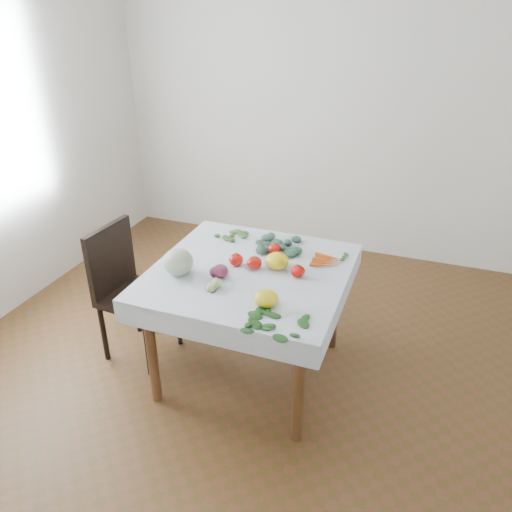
{
  "coord_description": "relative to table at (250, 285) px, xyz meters",
  "views": [
    {
      "loc": [
        0.92,
        -2.38,
        2.18
      ],
      "look_at": [
        0.02,
        0.06,
        0.82
      ],
      "focal_mm": 35.0,
      "sensor_mm": 36.0,
      "label": 1
    }
  ],
  "objects": [
    {
      "name": "ground",
      "position": [
        0.0,
        0.0,
        -0.65
      ],
      "size": [
        4.0,
        4.0,
        0.0
      ],
      "primitive_type": "plane",
      "color": "brown"
    },
    {
      "name": "back_wall",
      "position": [
        0.0,
        2.0,
        0.7
      ],
      "size": [
        4.0,
        0.04,
        2.7
      ],
      "primitive_type": "cube",
      "color": "silver",
      "rests_on": "ground"
    },
    {
      "name": "table",
      "position": [
        0.0,
        0.0,
        0.0
      ],
      "size": [
        1.0,
        1.0,
        0.75
      ],
      "color": "brown",
      "rests_on": "ground"
    },
    {
      "name": "tablecloth",
      "position": [
        0.0,
        0.0,
        0.1
      ],
      "size": [
        1.12,
        1.12,
        0.01
      ],
      "primitive_type": "cube",
      "color": "white",
      "rests_on": "table"
    },
    {
      "name": "chair",
      "position": [
        -0.84,
        -0.06,
        -0.13
      ],
      "size": [
        0.44,
        0.44,
        0.91
      ],
      "color": "black",
      "rests_on": "ground"
    },
    {
      "name": "cabbage",
      "position": [
        -0.37,
        -0.19,
        0.18
      ],
      "size": [
        0.22,
        0.22,
        0.16
      ],
      "primitive_type": "ellipsoid",
      "rotation": [
        0.0,
        0.0,
        0.32
      ],
      "color": "#B7C9A8",
      "rests_on": "tablecloth"
    },
    {
      "name": "tomato_a",
      "position": [
        -0.1,
        0.02,
        0.14
      ],
      "size": [
        0.09,
        0.09,
        0.07
      ],
      "primitive_type": "ellipsoid",
      "rotation": [
        0.0,
        0.0,
        -0.02
      ],
      "color": "red",
      "rests_on": "tablecloth"
    },
    {
      "name": "tomato_b",
      "position": [
        0.07,
        0.25,
        0.14
      ],
      "size": [
        0.1,
        0.1,
        0.07
      ],
      "primitive_type": "ellipsoid",
      "rotation": [
        0.0,
        0.0,
        0.36
      ],
      "color": "red",
      "rests_on": "tablecloth"
    },
    {
      "name": "tomato_c",
      "position": [
        0.02,
        0.02,
        0.14
      ],
      "size": [
        0.09,
        0.09,
        0.08
      ],
      "primitive_type": "ellipsoid",
      "rotation": [
        0.0,
        0.0,
        0.01
      ],
      "color": "red",
      "rests_on": "tablecloth"
    },
    {
      "name": "tomato_d",
      "position": [
        0.29,
        0.02,
        0.14
      ],
      "size": [
        0.09,
        0.09,
        0.07
      ],
      "primitive_type": "ellipsoid",
      "rotation": [
        0.0,
        0.0,
        0.14
      ],
      "color": "red",
      "rests_on": "tablecloth"
    },
    {
      "name": "heirloom_back",
      "position": [
        0.14,
        0.07,
        0.15
      ],
      "size": [
        0.15,
        0.15,
        0.1
      ],
      "primitive_type": "ellipsoid",
      "rotation": [
        0.0,
        0.0,
        0.13
      ],
      "color": "yellow",
      "rests_on": "tablecloth"
    },
    {
      "name": "heirloom_front",
      "position": [
        0.22,
        -0.33,
        0.15
      ],
      "size": [
        0.16,
        0.16,
        0.09
      ],
      "primitive_type": "ellipsoid",
      "rotation": [
        0.0,
        0.0,
        -0.29
      ],
      "color": "yellow",
      "rests_on": "tablecloth"
    },
    {
      "name": "onion_a",
      "position": [
        -0.15,
        -0.15,
        0.14
      ],
      "size": [
        0.09,
        0.09,
        0.07
      ],
      "primitive_type": "ellipsoid",
      "rotation": [
        0.0,
        0.0,
        -0.24
      ],
      "color": "#5F1B42",
      "rests_on": "tablecloth"
    },
    {
      "name": "onion_b",
      "position": [
        -0.13,
        -0.14,
        0.14
      ],
      "size": [
        0.12,
        0.12,
        0.08
      ],
      "primitive_type": "ellipsoid",
      "rotation": [
        0.0,
        0.0,
        0.41
      ],
      "color": "#5F1B42",
      "rests_on": "tablecloth"
    },
    {
      "name": "tomatillo_cluster",
      "position": [
        -0.12,
        -0.3,
        0.12
      ],
      "size": [
        0.07,
        0.11,
        0.04
      ],
      "color": "#ABC16F",
      "rests_on": "tablecloth"
    },
    {
      "name": "carrot_bunch",
      "position": [
        0.41,
        0.24,
        0.12
      ],
      "size": [
        0.18,
        0.17,
        0.03
      ],
      "color": "#CD5416",
      "rests_on": "tablecloth"
    },
    {
      "name": "kale_bunch",
      "position": [
        0.1,
        0.33,
        0.12
      ],
      "size": [
        0.32,
        0.25,
        0.04
      ],
      "color": "#345542",
      "rests_on": "tablecloth"
    },
    {
      "name": "basil_bunch",
      "position": [
        0.31,
        -0.48,
        0.11
      ],
      "size": [
        0.31,
        0.23,
        0.01
      ],
      "color": "#1B4916",
      "rests_on": "tablecloth"
    },
    {
      "name": "dill_bunch",
      "position": [
        -0.27,
        0.38,
        0.11
      ],
      "size": [
        0.2,
        0.16,
        0.02
      ],
      "color": "#447334",
      "rests_on": "tablecloth"
    }
  ]
}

